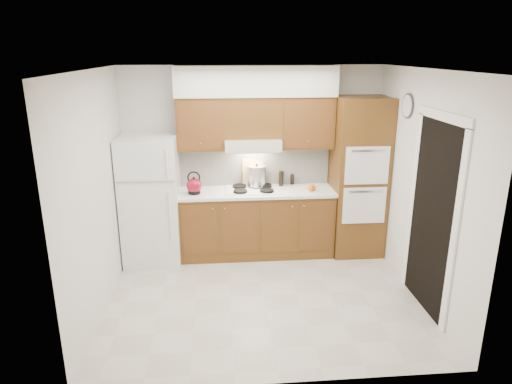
% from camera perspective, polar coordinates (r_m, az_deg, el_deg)
% --- Properties ---
extents(floor, '(3.60, 3.60, 0.00)m').
position_cam_1_polar(floor, '(5.56, 0.92, -12.79)').
color(floor, beige).
rests_on(floor, ground).
extents(ceiling, '(3.60, 3.60, 0.00)m').
position_cam_1_polar(ceiling, '(4.81, 1.08, 15.09)').
color(ceiling, white).
rests_on(ceiling, wall_back).
extents(wall_back, '(3.60, 0.02, 2.60)m').
position_cam_1_polar(wall_back, '(6.47, -0.38, 4.04)').
color(wall_back, silver).
rests_on(wall_back, floor).
extents(wall_left, '(0.02, 3.00, 2.60)m').
position_cam_1_polar(wall_left, '(5.17, -19.27, -0.40)').
color(wall_left, silver).
rests_on(wall_left, floor).
extents(wall_right, '(0.02, 3.00, 2.60)m').
position_cam_1_polar(wall_right, '(5.51, 19.95, 0.60)').
color(wall_right, silver).
rests_on(wall_right, floor).
extents(fridge, '(0.75, 0.72, 1.72)m').
position_cam_1_polar(fridge, '(6.29, -12.97, -0.98)').
color(fridge, white).
rests_on(fridge, floor).
extents(base_cabinets, '(2.11, 0.60, 0.90)m').
position_cam_1_polar(base_cabinets, '(6.44, 0.07, -3.95)').
color(base_cabinets, brown).
rests_on(base_cabinets, floor).
extents(countertop, '(2.13, 0.62, 0.04)m').
position_cam_1_polar(countertop, '(6.28, 0.08, 0.02)').
color(countertop, white).
rests_on(countertop, base_cabinets).
extents(backsplash, '(2.11, 0.03, 0.56)m').
position_cam_1_polar(backsplash, '(6.48, -0.15, 3.33)').
color(backsplash, white).
rests_on(backsplash, countertop).
extents(oven_cabinet, '(0.70, 0.65, 2.20)m').
position_cam_1_polar(oven_cabinet, '(6.49, 12.65, 1.82)').
color(oven_cabinet, brown).
rests_on(oven_cabinet, floor).
extents(upper_cab_left, '(0.63, 0.33, 0.70)m').
position_cam_1_polar(upper_cab_left, '(6.19, -6.95, 8.49)').
color(upper_cab_left, brown).
rests_on(upper_cab_left, wall_back).
extents(upper_cab_right, '(0.73, 0.33, 0.70)m').
position_cam_1_polar(upper_cab_right, '(6.30, 6.30, 8.67)').
color(upper_cab_right, brown).
rests_on(upper_cab_right, wall_back).
extents(range_hood, '(0.75, 0.45, 0.15)m').
position_cam_1_polar(range_hood, '(6.19, -0.45, 6.04)').
color(range_hood, silver).
rests_on(range_hood, wall_back).
extents(upper_cab_over_hood, '(0.75, 0.33, 0.55)m').
position_cam_1_polar(upper_cab_over_hood, '(6.19, -0.50, 9.32)').
color(upper_cab_over_hood, brown).
rests_on(upper_cab_over_hood, range_hood).
extents(soffit, '(2.13, 0.36, 0.40)m').
position_cam_1_polar(soffit, '(6.13, -0.03, 13.71)').
color(soffit, silver).
rests_on(soffit, wall_back).
extents(cooktop, '(0.74, 0.50, 0.01)m').
position_cam_1_polar(cooktop, '(6.28, -0.39, 0.29)').
color(cooktop, white).
rests_on(cooktop, countertop).
extents(doorway, '(0.02, 0.90, 2.10)m').
position_cam_1_polar(doorway, '(5.28, 21.10, -3.10)').
color(doorway, black).
rests_on(doorway, floor).
extents(wall_clock, '(0.02, 0.30, 0.30)m').
position_cam_1_polar(wall_clock, '(5.84, 18.45, 10.18)').
color(wall_clock, '#3F3833').
rests_on(wall_clock, wall_right).
extents(kettle, '(0.25, 0.25, 0.21)m').
position_cam_1_polar(kettle, '(6.15, -7.75, 0.78)').
color(kettle, maroon).
rests_on(kettle, countertop).
extents(cutting_board, '(0.29, 0.11, 0.38)m').
position_cam_1_polar(cutting_board, '(6.46, -0.40, 2.54)').
color(cutting_board, tan).
rests_on(cutting_board, countertop).
extents(stock_pot, '(0.27, 0.27, 0.27)m').
position_cam_1_polar(stock_pot, '(6.38, 0.09, 2.04)').
color(stock_pot, silver).
rests_on(stock_pot, cooktop).
extents(condiment_a, '(0.08, 0.08, 0.22)m').
position_cam_1_polar(condiment_a, '(6.46, 3.15, 1.69)').
color(condiment_a, black).
rests_on(condiment_a, countertop).
extents(condiment_b, '(0.07, 0.07, 0.20)m').
position_cam_1_polar(condiment_b, '(6.53, 3.19, 1.77)').
color(condiment_b, black).
rests_on(condiment_b, countertop).
extents(condiment_c, '(0.07, 0.07, 0.15)m').
position_cam_1_polar(condiment_c, '(6.56, 4.55, 1.61)').
color(condiment_c, black).
rests_on(condiment_c, countertop).
extents(orange_near, '(0.08, 0.08, 0.08)m').
position_cam_1_polar(orange_near, '(6.32, 7.12, 0.55)').
color(orange_near, orange).
rests_on(orange_near, countertop).
extents(orange_far, '(0.11, 0.11, 0.09)m').
position_cam_1_polar(orange_far, '(6.27, 6.87, 0.49)').
color(orange_far, '#FC560D').
rests_on(orange_far, countertop).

